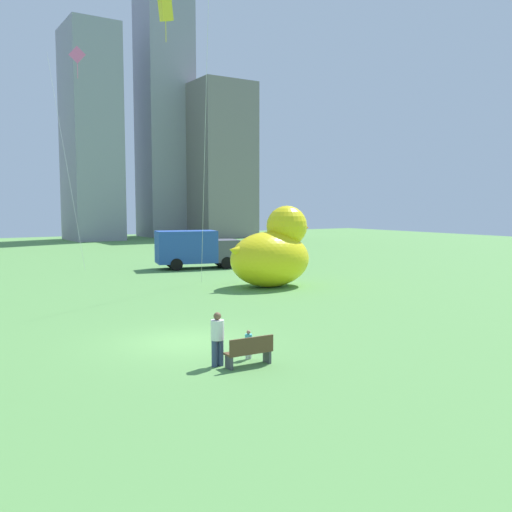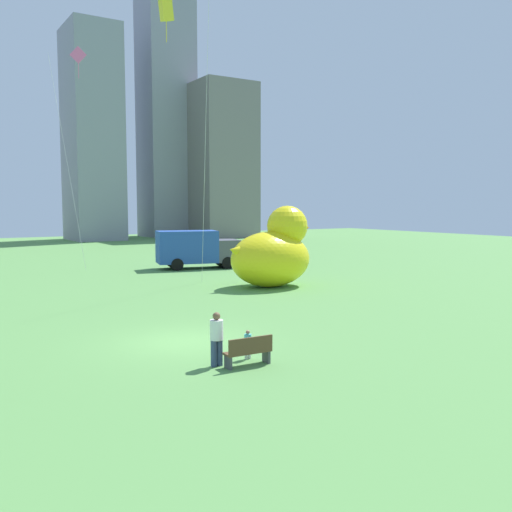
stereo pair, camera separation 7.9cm
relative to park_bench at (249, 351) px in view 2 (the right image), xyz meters
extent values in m
plane|color=#599149|center=(-0.38, 3.80, -0.47)|extent=(140.00, 140.00, 0.00)
cube|color=brown|center=(0.00, 0.08, -0.05)|extent=(1.48, 0.49, 0.06)
cube|color=brown|center=(0.00, -0.12, 0.21)|extent=(1.47, 0.10, 0.45)
cube|color=#47474C|center=(-0.65, 0.10, -0.27)|extent=(0.09, 0.37, 0.39)
cube|color=#47474C|center=(0.65, 0.06, -0.27)|extent=(0.09, 0.37, 0.39)
cylinder|color=#38476B|center=(-0.89, 0.54, -0.07)|extent=(0.18, 0.18, 0.79)
cylinder|color=#38476B|center=(-0.69, 0.54, -0.07)|extent=(0.18, 0.18, 0.79)
cylinder|color=white|center=(-0.79, 0.54, 0.62)|extent=(0.40, 0.40, 0.60)
sphere|color=brown|center=(-0.79, 0.54, 1.04)|extent=(0.23, 0.23, 0.23)
cylinder|color=silver|center=(0.33, 0.69, -0.24)|extent=(0.10, 0.10, 0.45)
cylinder|color=silver|center=(0.44, 0.69, -0.24)|extent=(0.10, 0.10, 0.45)
cylinder|color=#4CBFC6|center=(0.39, 0.69, 0.15)|extent=(0.22, 0.22, 0.34)
sphere|color=#A87C5B|center=(0.39, 0.69, 0.38)|extent=(0.13, 0.13, 0.13)
ellipsoid|color=yellow|center=(9.53, 13.18, 1.15)|extent=(4.96, 3.67, 3.24)
sphere|color=yellow|center=(10.72, 13.18, 3.06)|extent=(2.42, 2.42, 2.42)
cone|color=orange|center=(11.81, 13.18, 2.94)|extent=(1.09, 1.09, 1.09)
cone|color=yellow|center=(7.37, 13.18, 1.69)|extent=(1.48, 1.29, 1.56)
cube|color=#264CA5|center=(9.37, 24.27, 1.18)|extent=(4.82, 3.29, 2.40)
cube|color=#4C4C56|center=(12.34, 23.54, 0.82)|extent=(2.22, 2.65, 1.68)
cylinder|color=black|center=(12.14, 23.58, -0.02)|extent=(1.45, 2.55, 0.90)
cylinder|color=black|center=(8.46, 24.50, -0.02)|extent=(1.45, 2.55, 0.90)
cube|color=gray|center=(13.62, 63.08, 13.81)|extent=(6.46, 8.83, 28.55)
cube|color=gray|center=(25.62, 65.85, 19.51)|extent=(7.15, 7.02, 39.95)
cube|color=gray|center=(31.62, 60.54, 10.77)|extent=(8.38, 10.39, 22.47)
cylinder|color=silver|center=(6.28, 15.08, 7.27)|extent=(1.44, 3.96, 15.47)
cube|color=yellow|center=(4.31, 15.79, 15.00)|extent=(0.82, 0.84, 1.29)
cylinder|color=yellow|center=(4.31, 15.79, 14.10)|extent=(0.04, 0.04, 1.60)
cylinder|color=silver|center=(1.77, 28.38, 7.46)|extent=(1.68, 2.51, 15.87)
cube|color=pink|center=(3.01, 29.21, 15.40)|extent=(1.12, 0.71, 1.27)
cylinder|color=pink|center=(3.01, 29.21, 14.50)|extent=(0.04, 0.04, 1.60)
camera|label=1|loc=(-8.52, -13.82, 4.31)|focal=39.23mm
camera|label=2|loc=(-8.45, -13.86, 4.31)|focal=39.23mm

